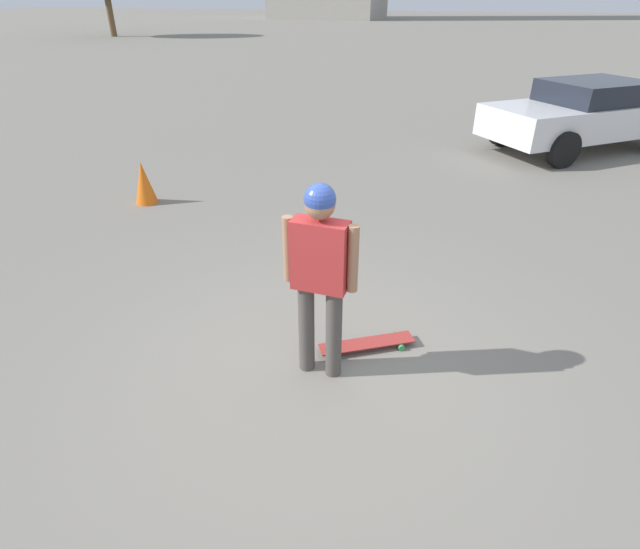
{
  "coord_description": "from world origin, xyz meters",
  "views": [
    {
      "loc": [
        3.41,
        1.16,
        3.05
      ],
      "look_at": [
        0.0,
        0.0,
        1.02
      ],
      "focal_mm": 28.0,
      "sensor_mm": 36.0,
      "label": 1
    }
  ],
  "objects": [
    {
      "name": "ground_plane",
      "position": [
        0.0,
        0.0,
        0.0
      ],
      "size": [
        220.0,
        220.0,
        0.0
      ],
      "primitive_type": "plane",
      "color": "gray"
    },
    {
      "name": "person",
      "position": [
        0.0,
        0.0,
        1.09
      ],
      "size": [
        0.25,
        0.65,
        1.81
      ],
      "rotation": [
        0.0,
        0.0,
        1.56
      ],
      "color": "#4C4742",
      "rests_on": "ground_plane"
    },
    {
      "name": "skateboard",
      "position": [
        -0.45,
        0.33,
        0.06
      ],
      "size": [
        0.66,
        0.9,
        0.07
      ],
      "rotation": [
        0.0,
        0.0,
        -1.0
      ],
      "color": "#A5332D",
      "rests_on": "ground_plane"
    },
    {
      "name": "car_parked_near",
      "position": [
        -9.02,
        3.07,
        0.78
      ],
      "size": [
        4.29,
        4.55,
        1.45
      ],
      "rotation": [
        0.0,
        0.0,
        -0.85
      ],
      "color": "silver",
      "rests_on": "ground_plane"
    },
    {
      "name": "traffic_cone",
      "position": [
        -3.1,
        -4.1,
        0.35
      ],
      "size": [
        0.36,
        0.36,
        0.7
      ],
      "color": "orange",
      "rests_on": "ground_plane"
    }
  ]
}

